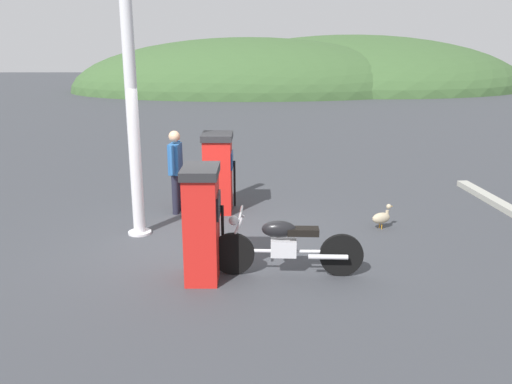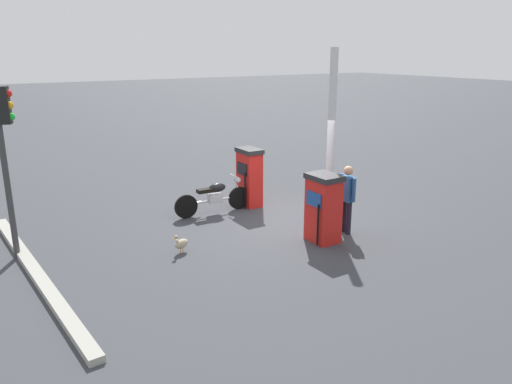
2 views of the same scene
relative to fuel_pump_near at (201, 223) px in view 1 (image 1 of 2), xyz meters
The scene contains 9 objects.
ground_plane 1.78m from the fuel_pump_near, 92.41° to the left, with size 120.00×120.00×0.00m, color #383A3F.
fuel_pump_near is the anchor object (origin of this frame).
fuel_pump_far 3.16m from the fuel_pump_near, 90.00° to the left, with size 0.63×0.77×1.55m.
motorcycle_near_pump 1.21m from the fuel_pump_near, ahead, with size 2.16×0.56×0.95m.
attendant_person 3.15m from the fuel_pump_near, 104.87° to the left, with size 0.24×0.58×1.62m.
wandering_duck 3.69m from the fuel_pump_near, 34.95° to the left, with size 0.43×0.31×0.44m.
canopy_support_pole 2.55m from the fuel_pump_near, 125.19° to the left, with size 0.40×0.40×4.24m.
distant_hill_main 32.69m from the fuel_pump_near, 89.60° to the left, with size 25.88×16.47×7.64m.
distant_hill_secondary 40.55m from the fuel_pump_near, 77.52° to the left, with size 28.00×27.10×8.27m.
Camera 1 is at (0.81, -8.42, 3.15)m, focal length 36.95 mm.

